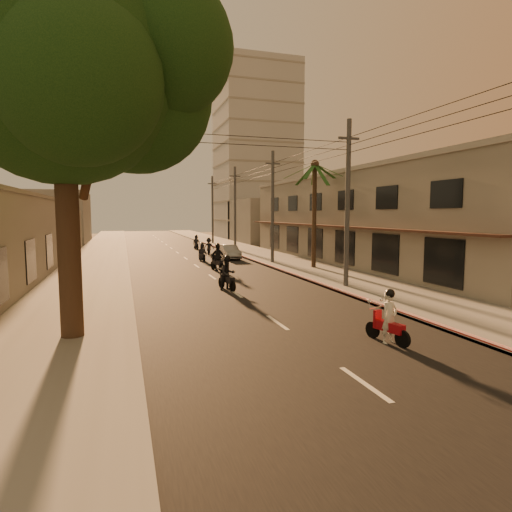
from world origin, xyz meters
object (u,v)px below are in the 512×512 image
object	(u,v)px
palm_tree	(315,170)
scooter_far_c	(196,243)
scooter_red	(389,319)
scooter_far_a	(202,253)
broadleaf_tree	(75,69)
scooter_mid_a	(227,274)
scooter_far_b	(209,247)
scooter_mid_b	(218,258)
parked_car	(230,252)

from	to	relation	value
palm_tree	scooter_far_c	size ratio (longest dim) A/B	4.82
scooter_red	scooter_far_a	distance (m)	24.75
broadleaf_tree	scooter_mid_a	xyz separation A→B (m)	(6.46, 7.08, -7.63)
scooter_far_a	scooter_far_b	distance (m)	6.12
scooter_mid_b	scooter_far_b	bearing A→B (deg)	67.99
scooter_mid_a	scooter_far_b	bearing A→B (deg)	68.49
scooter_mid_a	scooter_far_c	size ratio (longest dim) A/B	1.09
scooter_mid_b	scooter_far_c	xyz separation A→B (m)	(1.62, 18.85, -0.15)
palm_tree	parked_car	distance (m)	11.46
palm_tree	scooter_far_b	world-z (taller)	palm_tree
scooter_red	parked_car	xyz separation A→B (m)	(1.25, 25.75, -0.14)
broadleaf_tree	scooter_mid_a	bearing A→B (deg)	47.62
broadleaf_tree	scooter_red	size ratio (longest dim) A/B	7.02
scooter_mid_a	scooter_red	bearing A→B (deg)	-89.42
palm_tree	scooter_red	bearing A→B (deg)	-107.70
palm_tree	scooter_far_c	xyz separation A→B (m)	(-5.41, 19.71, -6.40)
scooter_far_b	parked_car	world-z (taller)	scooter_far_b
parked_car	scooter_red	bearing A→B (deg)	-92.26
scooter_far_a	parked_car	world-z (taller)	scooter_far_a
scooter_mid_b	scooter_mid_a	bearing A→B (deg)	-112.17
palm_tree	scooter_mid_a	distance (m)	12.33
scooter_mid_b	scooter_far_a	xyz separation A→B (m)	(0.06, 6.47, -0.19)
broadleaf_tree	scooter_mid_b	distance (m)	18.21
scooter_far_a	scooter_far_c	bearing A→B (deg)	75.01
scooter_far_b	parked_car	xyz separation A→B (m)	(0.94, -4.82, -0.16)
parked_car	scooter_far_c	xyz separation A→B (m)	(-1.11, 11.34, 0.12)
palm_tree	scooter_mid_b	distance (m)	9.44
scooter_red	scooter_mid_b	xyz separation A→B (m)	(-1.48, 18.23, 0.13)
scooter_mid_a	broadleaf_tree	bearing A→B (deg)	-145.59
scooter_far_a	scooter_mid_a	bearing A→B (deg)	-102.66
broadleaf_tree	scooter_mid_b	xyz separation A→B (m)	(7.59, 14.72, -7.58)
scooter_mid_b	scooter_red	bearing A→B (deg)	-99.14
scooter_far_a	scooter_far_c	world-z (taller)	scooter_far_c
broadleaf_tree	scooter_far_c	world-z (taller)	broadleaf_tree
scooter_mid_a	parked_car	distance (m)	15.64
palm_tree	scooter_mid_a	bearing A→B (deg)	-140.27
scooter_mid_b	parked_car	bearing A→B (deg)	56.31
scooter_mid_b	scooter_far_a	bearing A→B (deg)	75.68
broadleaf_tree	scooter_mid_a	world-z (taller)	broadleaf_tree
broadleaf_tree	scooter_far_c	xyz separation A→B (m)	(9.21, 33.57, -7.73)
scooter_far_c	scooter_mid_b	bearing A→B (deg)	-96.58
scooter_mid_a	parked_car	bearing A→B (deg)	62.52
scooter_mid_a	parked_car	world-z (taller)	scooter_mid_a
scooter_red	scooter_far_b	bearing A→B (deg)	75.69
scooter_far_b	broadleaf_tree	bearing A→B (deg)	-92.74
scooter_mid_a	scooter_far_b	world-z (taller)	scooter_mid_a
broadleaf_tree	scooter_far_b	bearing A→B (deg)	70.89
scooter_red	palm_tree	bearing A→B (deg)	58.56
broadleaf_tree	palm_tree	size ratio (longest dim) A/B	1.48
scooter_far_a	parked_car	size ratio (longest dim) A/B	0.42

